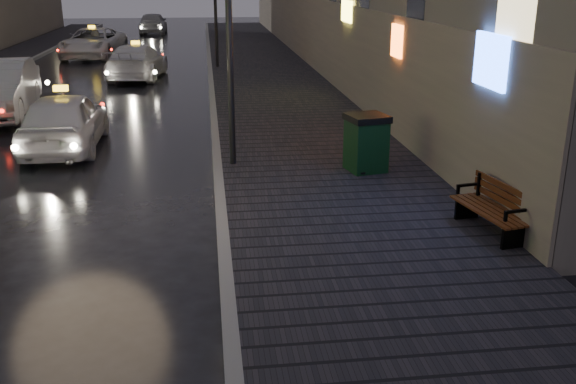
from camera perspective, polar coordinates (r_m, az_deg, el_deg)
name	(u,v)px	position (r m, az deg, el deg)	size (l,w,h in m)	color
ground	(116,302)	(9.05, -15.07, -9.46)	(120.00, 120.00, 0.00)	black
sidewalk	(264,71)	(29.31, -2.16, 10.74)	(4.60, 58.00, 0.15)	black
curb	(210,71)	(29.20, -6.94, 10.59)	(0.20, 58.00, 0.15)	slate
curb_far	(1,75)	(30.48, -24.14, 9.45)	(0.20, 58.00, 0.15)	slate
lamp_near	(229,9)	(13.93, -5.30, 15.87)	(0.36, 0.36, 5.28)	black
bench	(494,208)	(10.99, 17.85, -1.37)	(0.83, 1.69, 0.83)	black
trash_bin	(366,142)	(13.86, 6.96, 4.41)	(0.95, 0.95, 1.22)	black
taxi_near	(64,120)	(16.96, -19.27, 6.02)	(1.73, 4.31, 1.47)	silver
taxi_mid	(137,62)	(28.07, -13.29, 11.22)	(1.99, 4.90, 1.42)	silver
taxi_far	(93,43)	(35.95, -16.94, 12.56)	(2.52, 5.46, 1.52)	silver
car_far	(153,23)	(49.69, -11.91, 14.49)	(1.83, 4.55, 1.55)	gray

